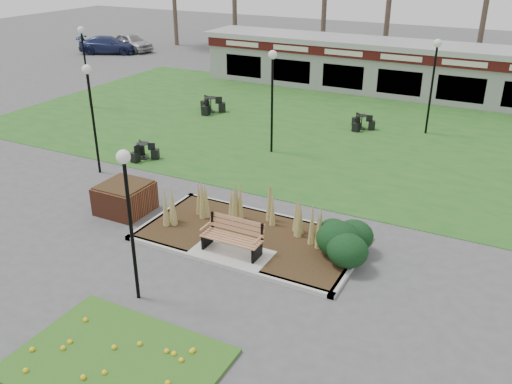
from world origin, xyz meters
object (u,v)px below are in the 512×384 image
at_px(lamp_post_near_left, 90,96).
at_px(lamp_post_mid_left, 272,79).
at_px(bistro_set_a, 211,107).
at_px(bistro_set_c, 361,124).
at_px(lamp_post_near_right, 127,194).
at_px(park_bench, 233,236).
at_px(food_pavilion, 406,69).
at_px(car_blue, 109,45).
at_px(car_black, 263,45).
at_px(lamp_post_mid_right, 435,66).
at_px(car_silver, 131,42).
at_px(brick_planter, 125,198).
at_px(lamp_post_far_left, 84,49).
at_px(bistro_set_b, 144,153).

xyz_separation_m(lamp_post_near_left, lamp_post_mid_left, (4.80, 4.93, 0.08)).
relative_size(bistro_set_a, bistro_set_c, 1.20).
bearing_deg(lamp_post_near_right, park_bench, 69.18).
relative_size(food_pavilion, lamp_post_mid_left, 5.93).
bearing_deg(lamp_post_near_right, bistro_set_a, 115.31).
height_order(food_pavilion, car_blue, food_pavilion).
bearing_deg(car_black, lamp_post_mid_left, -169.45).
bearing_deg(car_blue, lamp_post_near_right, -161.75).
distance_m(lamp_post_mid_right, bistro_set_c, 4.04).
bearing_deg(car_silver, bistro_set_c, -101.20).
height_order(lamp_post_near_left, car_silver, lamp_post_near_left).
xyz_separation_m(brick_planter, lamp_post_mid_right, (6.95, 12.44, 2.58)).
bearing_deg(lamp_post_near_right, lamp_post_far_left, 136.43).
bearing_deg(park_bench, bistro_set_b, 145.08).
height_order(lamp_post_near_right, bistro_set_a, lamp_post_near_right).
xyz_separation_m(bistro_set_a, bistro_set_c, (7.64, 0.85, -0.04)).
bearing_deg(bistro_set_a, lamp_post_far_left, -161.07).
relative_size(brick_planter, lamp_post_mid_left, 0.36).
bearing_deg(bistro_set_b, lamp_post_far_left, 146.60).
height_order(lamp_post_near_left, bistro_set_b, lamp_post_near_left).
distance_m(lamp_post_near_left, lamp_post_mid_right, 14.34).
height_order(park_bench, car_black, car_black).
bearing_deg(food_pavilion, bistro_set_c, -91.90).
height_order(lamp_post_mid_right, bistro_set_a, lamp_post_mid_right).
height_order(brick_planter, lamp_post_near_left, lamp_post_near_left).
height_order(bistro_set_b, car_blue, car_blue).
xyz_separation_m(lamp_post_near_right, bistro_set_b, (-5.74, 7.56, -2.55)).
bearing_deg(food_pavilion, lamp_post_mid_left, -102.37).
bearing_deg(car_black, lamp_post_near_left, 175.03).
bearing_deg(car_silver, lamp_post_mid_right, -97.21).
relative_size(bistro_set_b, car_black, 0.25).
relative_size(lamp_post_mid_left, bistro_set_c, 3.46).
bearing_deg(lamp_post_near_right, brick_planter, 133.11).
xyz_separation_m(park_bench, lamp_post_mid_right, (2.55, 13.19, 2.47)).
height_order(lamp_post_far_left, car_black, lamp_post_far_left).
distance_m(brick_planter, lamp_post_near_right, 5.39).
distance_m(lamp_post_near_left, car_black, 24.51).
xyz_separation_m(lamp_post_near_left, bistro_set_c, (7.17, 9.58, -2.71)).
relative_size(lamp_post_near_left, bistro_set_a, 2.80).
bearing_deg(lamp_post_near_left, lamp_post_mid_right, 46.01).
xyz_separation_m(brick_planter, food_pavilion, (4.40, 18.96, 1.00)).
distance_m(brick_planter, lamp_post_near_left, 4.43).
xyz_separation_m(food_pavilion, car_blue, (-23.66, 2.26, -0.82)).
bearing_deg(lamp_post_far_left, bistro_set_c, 12.11).
relative_size(bistro_set_b, car_blue, 0.26).
distance_m(lamp_post_near_right, car_black, 31.75).
height_order(food_pavilion, bistro_set_c, food_pavilion).
xyz_separation_m(park_bench, bistro_set_b, (-6.81, 4.75, -0.36)).
height_order(brick_planter, food_pavilion, food_pavilion).
bearing_deg(brick_planter, car_blue, 132.23).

